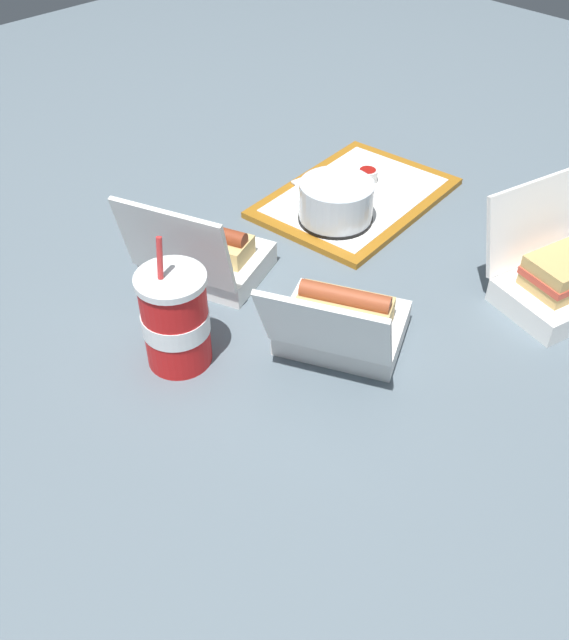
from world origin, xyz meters
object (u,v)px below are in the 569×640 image
ketchup_cup (367,175)px  clamshell_sandwich_corner (562,277)px  soda_cup_back (175,319)px  plastic_fork (396,188)px  clamshell_hotdog_back (204,254)px  food_tray (356,197)px  clamshell_hotdog_front (341,323)px  cake_container (336,203)px

ketchup_cup → clamshell_sandwich_corner: (0.05, 0.44, 0.02)m
ketchup_cup → clamshell_sandwich_corner: 0.45m
clamshell_sandwich_corner → soda_cup_back: 0.61m
soda_cup_back → ketchup_cup: bearing=-167.1°
plastic_fork → clamshell_hotdog_back: size_ratio=0.46×
clamshell_sandwich_corner → soda_cup_back: bearing=-31.3°
clamshell_sandwich_corner → clamshell_hotdog_back: bearing=-51.0°
ketchup_cup → soda_cup_back: soda_cup_back is taller
food_tray → clamshell_hotdog_front: 0.41m
ketchup_cup → plastic_fork: size_ratio=0.36×
clamshell_hotdog_front → soda_cup_back: (0.19, -0.14, 0.03)m
ketchup_cup → clamshell_hotdog_front: clamshell_hotdog_front is taller
cake_container → clamshell_hotdog_back: clamshell_hotdog_back is taller
clamshell_hotdog_back → plastic_fork: bearing=172.0°
plastic_fork → soda_cup_back: soda_cup_back is taller
plastic_fork → soda_cup_back: (0.58, 0.07, 0.06)m
soda_cup_back → plastic_fork: bearing=-173.1°
ketchup_cup → clamshell_hotdog_back: (0.41, -0.00, 0.01)m
clamshell_hotdog_front → soda_cup_back: 0.24m
cake_container → plastic_fork: size_ratio=1.24×
plastic_fork → cake_container: bearing=-39.1°
ketchup_cup → plastic_fork: (-0.02, 0.06, -0.01)m
cake_container → clamshell_hotdog_front: clamshell_hotdog_front is taller
clamshell_hotdog_back → cake_container: bearing=169.1°
food_tray → soda_cup_back: 0.53m
ketchup_cup → cake_container: bearing=18.9°
clamshell_sandwich_corner → soda_cup_back: soda_cup_back is taller
plastic_fork → clamshell_hotdog_front: clamshell_hotdog_front is taller
food_tray → clamshell_hotdog_back: clamshell_hotdog_back is taller
cake_container → plastic_fork: bearing=176.7°
food_tray → clamshell_sandwich_corner: clamshell_sandwich_corner is taller
cake_container → soda_cup_back: size_ratio=0.65×
clamshell_sandwich_corner → food_tray: bearing=-89.7°
clamshell_hotdog_front → food_tray: bearing=-142.1°
food_tray → clamshell_hotdog_back: bearing=-3.0°
cake_container → plastic_fork: (-0.16, 0.01, -0.03)m
clamshell_sandwich_corner → ketchup_cup: bearing=-96.7°
clamshell_hotdog_back → food_tray: bearing=177.0°
clamshell_hotdog_back → clamshell_sandwich_corner: bearing=129.0°
food_tray → cake_container: bearing=18.9°
food_tray → clamshell_sandwich_corner: bearing=90.3°
food_tray → clamshell_hotdog_front: clamshell_hotdog_front is taller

